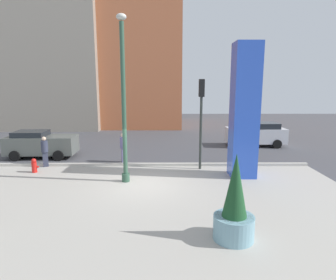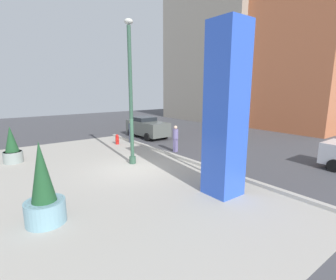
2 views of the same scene
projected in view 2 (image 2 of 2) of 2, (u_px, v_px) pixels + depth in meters
name	position (u px, v px, depth m)	size (l,w,h in m)	color
ground_plane	(191.00, 156.00, 15.33)	(60.00, 60.00, 0.00)	#47474C
plaza_pavement	(96.00, 177.00, 11.79)	(18.00, 10.00, 0.02)	#ADA89E
curb_strip	(180.00, 157.00, 14.80)	(18.00, 0.24, 0.16)	#B7B2A8
lamp_post	(131.00, 97.00, 13.15)	(0.44, 0.44, 7.47)	#335642
art_pillar_blue	(226.00, 112.00, 9.32)	(1.21, 1.21, 6.44)	blue
potted_plant_mid_plaza	(12.00, 148.00, 13.89)	(1.01, 1.01, 2.06)	gray
potted_plant_near_right	(44.00, 193.00, 7.59)	(1.19, 1.19, 2.59)	#7AA8B7
fire_hydrant	(117.00, 139.00, 18.56)	(0.36, 0.26, 0.75)	red
traffic_light_corner	(211.00, 107.00, 11.56)	(0.28, 0.42, 4.78)	#333833
car_curb_east	(147.00, 127.00, 21.16)	(4.21, 2.09, 1.69)	#565B56
pedestrian_by_curb	(176.00, 137.00, 16.27)	(0.45, 0.45, 1.73)	slate
pedestrian_on_sidewalk	(131.00, 130.00, 18.99)	(0.48, 0.48, 1.70)	#33384C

